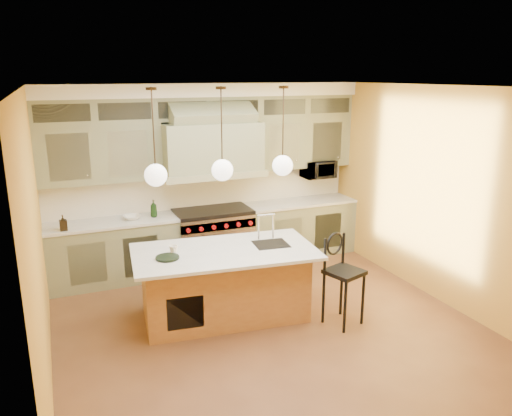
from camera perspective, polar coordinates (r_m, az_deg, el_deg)
name	(u,v)px	position (r m, az deg, el deg)	size (l,w,h in m)	color
floor	(267,325)	(6.39, 1.28, -13.27)	(5.00, 5.00, 0.00)	brown
ceiling	(269,87)	(5.63, 1.45, 13.70)	(5.00, 5.00, 0.00)	white
wall_back	(205,175)	(8.13, -5.84, 3.77)	(5.00, 5.00, 0.00)	gold
wall_front	(408,300)	(3.84, 16.96, -10.03)	(5.00, 5.00, 0.00)	gold
wall_left	(36,240)	(5.38, -23.82, -3.40)	(5.00, 5.00, 0.00)	gold
wall_right	(436,194)	(7.20, 19.85, 1.46)	(5.00, 5.00, 0.00)	gold
back_cabinetry	(210,179)	(7.88, -5.27, 3.28)	(5.00, 0.77, 2.90)	gray
range	(213,238)	(8.05, -4.91, -3.44)	(1.20, 0.74, 0.96)	silver
kitchen_island	(225,282)	(6.43, -3.59, -8.43)	(2.37, 1.44, 1.35)	#935C34
counter_stool	(342,273)	(6.28, 9.84, -7.37)	(0.51, 0.51, 1.16)	black
microwave	(318,169)	(8.66, 7.12, 4.43)	(0.54, 0.37, 0.30)	black
oil_bottle_a	(154,208)	(7.67, -11.62, -0.05)	(0.10, 0.10, 0.26)	black
oil_bottle_b	(63,223)	(7.37, -21.18, -1.59)	(0.10, 0.10, 0.22)	black
fruit_bowl	(132,217)	(7.65, -14.00, -1.03)	(0.25, 0.25, 0.06)	white
cup	(173,249)	(6.17, -9.41, -4.68)	(0.11, 0.11, 0.10)	white
pendant_left	(156,173)	(5.79, -11.40, 3.98)	(0.26, 0.26, 1.11)	#2D2319
pendant_center	(222,168)	(6.00, -3.87, 4.62)	(0.26, 0.26, 1.11)	#2D2319
pendant_right	(283,163)	(6.30, 3.06, 5.13)	(0.26, 0.26, 1.11)	#2D2319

